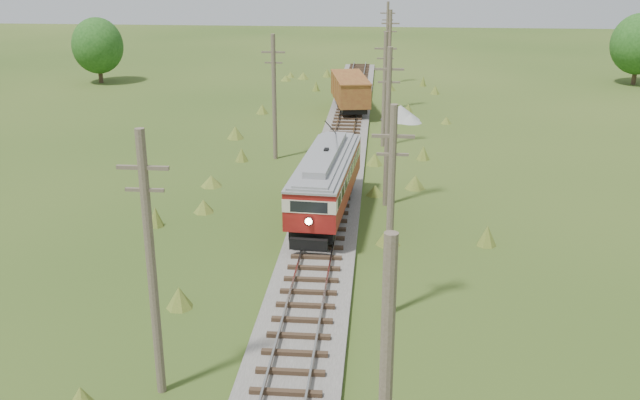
# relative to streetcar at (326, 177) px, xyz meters

# --- Properties ---
(railbed_main) EXTENTS (3.60, 96.00, 0.57)m
(railbed_main) POSITION_rel_streetcar_xyz_m (0.00, 5.63, -2.22)
(railbed_main) COLOR #605B54
(railbed_main) RESTS_ON ground
(streetcar) EXTENTS (3.33, 11.20, 5.07)m
(streetcar) POSITION_rel_streetcar_xyz_m (0.00, 0.00, 0.00)
(streetcar) COLOR black
(streetcar) RESTS_ON ground
(gondola) EXTENTS (4.04, 8.59, 2.74)m
(gondola) POSITION_rel_streetcar_xyz_m (0.00, 26.74, -0.37)
(gondola) COLOR black
(gondola) RESTS_ON ground
(gravel_pile) EXTENTS (3.51, 3.72, 1.28)m
(gravel_pile) POSITION_rel_streetcar_xyz_m (4.60, 24.32, -1.82)
(gravel_pile) COLOR gray
(gravel_pile) RESTS_ON ground
(utility_pole_r_2) EXTENTS (1.60, 0.30, 8.60)m
(utility_pole_r_2) POSITION_rel_streetcar_xyz_m (3.30, -10.37, 2.01)
(utility_pole_r_2) COLOR brown
(utility_pole_r_2) RESTS_ON ground
(utility_pole_r_3) EXTENTS (1.60, 0.30, 9.00)m
(utility_pole_r_3) POSITION_rel_streetcar_xyz_m (3.20, 2.63, 2.21)
(utility_pole_r_3) COLOR brown
(utility_pole_r_3) RESTS_ON ground
(utility_pole_r_4) EXTENTS (1.60, 0.30, 8.40)m
(utility_pole_r_4) POSITION_rel_streetcar_xyz_m (3.00, 15.63, 1.91)
(utility_pole_r_4) COLOR brown
(utility_pole_r_4) RESTS_ON ground
(utility_pole_r_5) EXTENTS (1.60, 0.30, 8.90)m
(utility_pole_r_5) POSITION_rel_streetcar_xyz_m (3.40, 28.63, 2.16)
(utility_pole_r_5) COLOR brown
(utility_pole_r_5) RESTS_ON ground
(utility_pole_r_6) EXTENTS (1.60, 0.30, 8.70)m
(utility_pole_r_6) POSITION_rel_streetcar_xyz_m (3.20, 41.63, 2.06)
(utility_pole_r_6) COLOR brown
(utility_pole_r_6) RESTS_ON ground
(utility_pole_l_a) EXTENTS (1.60, 0.30, 9.00)m
(utility_pole_l_a) POSITION_rel_streetcar_xyz_m (-4.20, -16.37, 2.21)
(utility_pole_l_a) COLOR brown
(utility_pole_l_a) RESTS_ON ground
(utility_pole_l_b) EXTENTS (1.60, 0.30, 8.60)m
(utility_pole_l_b) POSITION_rel_streetcar_xyz_m (-4.50, 11.63, 2.01)
(utility_pole_l_b) COLOR brown
(utility_pole_l_b) RESTS_ON ground
(tree_mid_a) EXTENTS (5.46, 5.46, 7.03)m
(tree_mid_a) POSITION_rel_streetcar_xyz_m (-28.00, 39.63, 1.60)
(tree_mid_a) COLOR #38281C
(tree_mid_a) RESTS_ON ground
(tree_mid_b) EXTENTS (5.88, 5.88, 7.57)m
(tree_mid_b) POSITION_rel_streetcar_xyz_m (30.00, 43.63, 1.91)
(tree_mid_b) COLOR #38281C
(tree_mid_b) RESTS_ON ground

